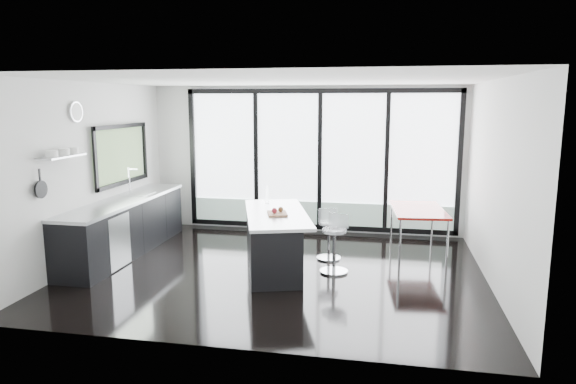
% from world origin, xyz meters
% --- Properties ---
extents(floor, '(6.00, 5.00, 0.00)m').
position_xyz_m(floor, '(0.00, 0.00, 0.00)').
color(floor, black).
rests_on(floor, ground).
extents(ceiling, '(6.00, 5.00, 0.00)m').
position_xyz_m(ceiling, '(0.00, 0.00, 2.80)').
color(ceiling, white).
rests_on(ceiling, wall_back).
extents(wall_back, '(6.00, 0.09, 2.80)m').
position_xyz_m(wall_back, '(0.27, 2.47, 1.27)').
color(wall_back, silver).
rests_on(wall_back, ground).
extents(wall_front, '(6.00, 0.00, 2.80)m').
position_xyz_m(wall_front, '(0.00, -2.50, 1.40)').
color(wall_front, silver).
rests_on(wall_front, ground).
extents(wall_left, '(0.26, 5.00, 2.80)m').
position_xyz_m(wall_left, '(-2.97, 0.27, 1.56)').
color(wall_left, silver).
rests_on(wall_left, ground).
extents(wall_right, '(0.00, 5.00, 2.80)m').
position_xyz_m(wall_right, '(3.00, 0.00, 1.40)').
color(wall_right, silver).
rests_on(wall_right, ground).
extents(counter_cabinets, '(0.69, 3.24, 1.36)m').
position_xyz_m(counter_cabinets, '(-2.67, 0.40, 0.46)').
color(counter_cabinets, black).
rests_on(counter_cabinets, floor).
extents(island, '(1.46, 2.27, 1.11)m').
position_xyz_m(island, '(-0.12, 0.15, 0.44)').
color(island, black).
rests_on(island, floor).
extents(bar_stool_near, '(0.54, 0.54, 0.67)m').
position_xyz_m(bar_stool_near, '(0.83, 0.09, 0.33)').
color(bar_stool_near, silver).
rests_on(bar_stool_near, floor).
extents(bar_stool_far, '(0.49, 0.49, 0.62)m').
position_xyz_m(bar_stool_far, '(0.68, 0.73, 0.31)').
color(bar_stool_far, silver).
rests_on(bar_stool_far, floor).
extents(red_table, '(0.94, 1.49, 0.76)m').
position_xyz_m(red_table, '(2.09, 1.32, 0.38)').
color(red_table, maroon).
rests_on(red_table, floor).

